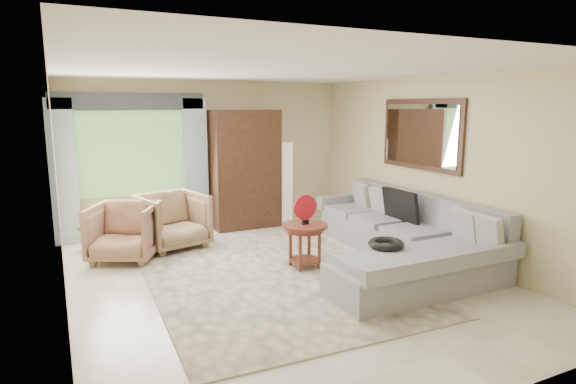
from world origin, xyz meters
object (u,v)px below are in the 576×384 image
coffee_table (305,245)px  floor_lamp (284,182)px  armchair_right (173,221)px  tv_screen (400,206)px  armchair_left (124,232)px  potted_plant (93,234)px  armoire (245,169)px  sectional_sofa (403,243)px

coffee_table → floor_lamp: floor_lamp is taller
armchair_right → floor_lamp: floor_lamp is taller
tv_screen → armchair_left: (-3.74, 1.44, -0.31)m
armchair_left → potted_plant: bearing=143.9°
armchair_left → floor_lamp: bearing=46.5°
coffee_table → armchair_right: size_ratio=0.66×
coffee_table → armchair_right: bearing=128.5°
armchair_right → potted_plant: (-1.12, 0.45, -0.19)m
tv_screen → coffee_table: 1.66m
coffee_table → potted_plant: 3.33m
armchair_left → armoire: 2.55m
floor_lamp → potted_plant: bearing=-173.9°
potted_plant → floor_lamp: (3.42, 0.37, 0.51)m
tv_screen → potted_plant: tv_screen is taller
potted_plant → tv_screen: bearing=-27.8°
armchair_right → armoire: armoire is taller
armchair_right → tv_screen: bearing=-43.9°
coffee_table → armchair_right: (-1.38, 1.74, 0.10)m
tv_screen → floor_lamp: 2.63m
sectional_sofa → floor_lamp: (-0.43, 2.96, 0.47)m
tv_screen → potted_plant: size_ratio=1.53×
coffee_table → potted_plant: size_ratio=1.28×
potted_plant → armoire: 2.76m
armchair_left → potted_plant: size_ratio=1.86×
potted_plant → sectional_sofa: bearing=-33.9°
tv_screen → armoire: size_ratio=0.35×
coffee_table → armoire: size_ratio=0.29×
tv_screen → armchair_left: bearing=159.0°
tv_screen → floor_lamp: floor_lamp is taller
armchair_right → floor_lamp: bearing=5.5°
sectional_sofa → floor_lamp: bearing=98.3°
sectional_sofa → armchair_left: 3.94m
armoire → floor_lamp: 0.86m
coffee_table → potted_plant: (-2.51, 2.19, -0.08)m
armchair_left → armchair_right: armchair_right is taller
armoire → armchair_right: bearing=-153.1°
tv_screen → armchair_right: tv_screen is taller
armoire → tv_screen: bearing=-58.8°
tv_screen → sectional_sofa: bearing=-122.3°
sectional_sofa → potted_plant: sectional_sofa is taller
sectional_sofa → coffee_table: 1.40m
coffee_table → armoire: (0.11, 2.49, 0.73)m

